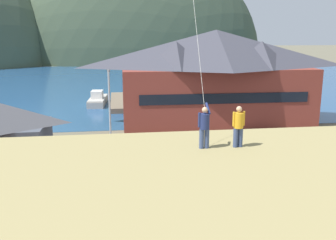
{
  "coord_description": "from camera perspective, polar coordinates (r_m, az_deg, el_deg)",
  "views": [
    {
      "loc": [
        -4.79,
        -21.82,
        10.26
      ],
      "look_at": [
        -0.55,
        9.0,
        3.09
      ],
      "focal_mm": 40.22,
      "sensor_mm": 36.0,
      "label": 1
    }
  ],
  "objects": [
    {
      "name": "moored_boat_wharfside",
      "position": [
        56.39,
        -10.6,
        3.02
      ],
      "size": [
        2.82,
        7.3,
        2.16
      ],
      "color": "#A8A399",
      "rests_on": "ground"
    },
    {
      "name": "parked_car_mid_row_near",
      "position": [
        25.37,
        5.38,
        -8.33
      ],
      "size": [
        4.24,
        2.13,
        1.82
      ],
      "color": "#B28923",
      "rests_on": "parking_lot_pad"
    },
    {
      "name": "moored_boat_outer_mooring",
      "position": [
        56.89,
        -3.65,
        3.3
      ],
      "size": [
        2.61,
        6.64,
        2.16
      ],
      "color": "#23564C",
      "rests_on": "ground"
    },
    {
      "name": "parked_car_lone_by_shed",
      "position": [
        31.04,
        10.42,
        -4.47
      ],
      "size": [
        4.21,
        2.08,
        1.82
      ],
      "color": "#236633",
      "rests_on": "parking_lot_pad"
    },
    {
      "name": "parking_light_pole",
      "position": [
        32.94,
        -8.84,
        2.25
      ],
      "size": [
        0.24,
        0.78,
        7.15
      ],
      "color": "#ADADB2",
      "rests_on": "parking_lot_pad"
    },
    {
      "name": "ground_plane",
      "position": [
        24.58,
        4.22,
        -11.72
      ],
      "size": [
        600.0,
        600.0,
        0.0
      ],
      "primitive_type": "plane",
      "color": "#66604C"
    },
    {
      "name": "parked_car_front_row_silver",
      "position": [
        26.81,
        15.62,
        -7.58
      ],
      "size": [
        4.29,
        2.22,
        1.82
      ],
      "color": "navy",
      "rests_on": "parking_lot_pad"
    },
    {
      "name": "person_kite_flyer",
      "position": [
        15.49,
        5.54,
        -0.89
      ],
      "size": [
        0.51,
        0.67,
        1.86
      ],
      "color": "#384770",
      "rests_on": "grassy_hill_foreground"
    },
    {
      "name": "far_hill_center_saddle",
      "position": [
        143.2,
        -4.35,
        8.84
      ],
      "size": [
        91.84,
        46.08,
        83.92
      ],
      "primitive_type": "ellipsoid",
      "color": "#3D4C38",
      "rests_on": "ground"
    },
    {
      "name": "wharf_dock",
      "position": [
        56.39,
        -7.04,
        2.76
      ],
      "size": [
        3.2,
        14.19,
        0.7
      ],
      "color": "#70604C",
      "rests_on": "ground"
    },
    {
      "name": "person_companion",
      "position": [
        15.86,
        10.63,
        -0.78
      ],
      "size": [
        0.55,
        0.4,
        1.74
      ],
      "color": "#384770",
      "rests_on": "grassy_hill_foreground"
    },
    {
      "name": "harbor_lodge",
      "position": [
        44.36,
        7.22,
        6.98
      ],
      "size": [
        22.94,
        10.63,
        10.68
      ],
      "color": "brown",
      "rests_on": "ground"
    },
    {
      "name": "parking_lot_pad",
      "position": [
        29.1,
        2.16,
        -7.57
      ],
      "size": [
        40.0,
        20.0,
        0.1
      ],
      "primitive_type": "cube",
      "color": "slate",
      "rests_on": "ground"
    },
    {
      "name": "bay_water",
      "position": [
        82.6,
        -4.48,
        5.82
      ],
      "size": [
        360.0,
        84.0,
        0.03
      ],
      "primitive_type": "cube",
      "color": "navy",
      "rests_on": "ground"
    }
  ]
}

